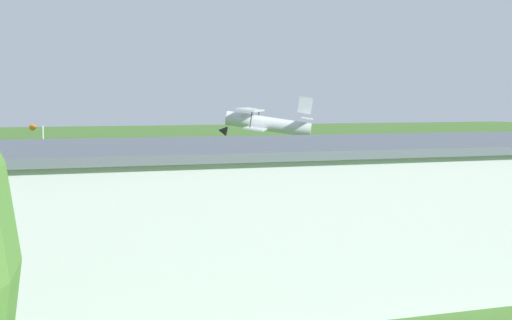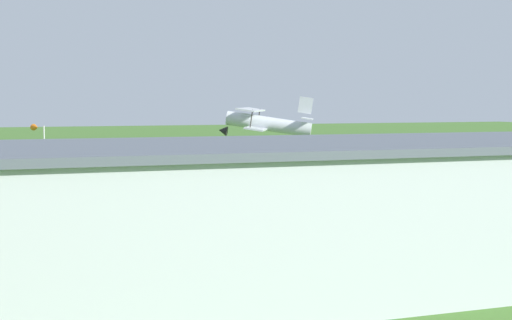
% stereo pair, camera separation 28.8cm
% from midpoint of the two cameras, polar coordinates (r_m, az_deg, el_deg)
% --- Properties ---
extents(ground_plane, '(400.00, 400.00, 0.00)m').
position_cam_midpoint_polar(ground_plane, '(61.34, -9.46, -3.51)').
color(ground_plane, '#47752D').
extents(hangar, '(36.00, 13.45, 6.89)m').
position_cam_midpoint_polar(hangar, '(33.30, 4.06, -4.40)').
color(hangar, silver).
rests_on(hangar, ground_plane).
extents(biplane, '(7.71, 8.48, 3.98)m').
position_cam_midpoint_polar(biplane, '(56.85, 0.88, 3.04)').
color(biplane, silver).
extents(person_watching_takeoff, '(0.54, 0.54, 1.62)m').
position_cam_midpoint_polar(person_watching_takeoff, '(52.49, 0.84, -3.95)').
color(person_watching_takeoff, '#3F3F47').
rests_on(person_watching_takeoff, ground_plane).
extents(person_at_fence_line, '(0.44, 0.44, 1.57)m').
position_cam_midpoint_polar(person_at_fence_line, '(49.27, -17.11, -4.77)').
color(person_at_fence_line, '#3F3F47').
rests_on(person_at_fence_line, ground_plane).
extents(person_crossing_taxiway, '(0.50, 0.50, 1.70)m').
position_cam_midpoint_polar(person_crossing_taxiway, '(53.55, 4.66, -3.75)').
color(person_crossing_taxiway, '#B23333').
rests_on(person_crossing_taxiway, ground_plane).
extents(windsock, '(1.21, 1.41, 6.78)m').
position_cam_midpoint_polar(windsock, '(65.72, -17.28, 2.09)').
color(windsock, silver).
rests_on(windsock, ground_plane).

